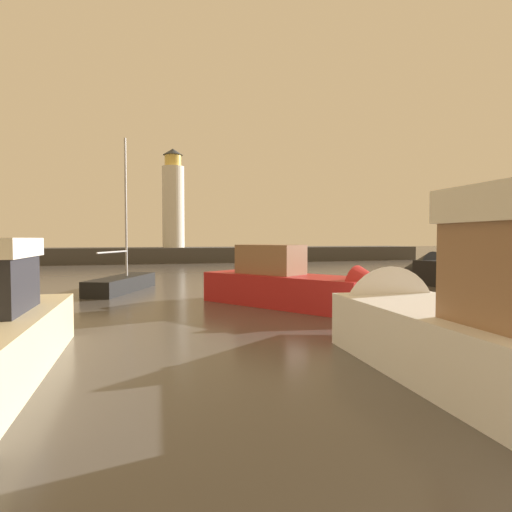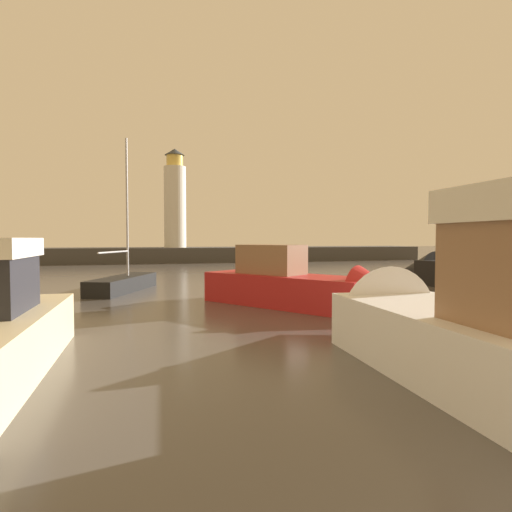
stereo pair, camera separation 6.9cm
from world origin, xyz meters
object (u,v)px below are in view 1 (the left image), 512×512
object	(u,v)px
lighthouse	(173,201)
motorboat_0	(307,288)
motorboat_2	(432,319)
mooring_buoy	(470,293)
sailboat_moored	(122,283)
motorboat_3	(460,269)

from	to	relation	value
lighthouse	motorboat_0	bearing A→B (deg)	-86.40
motorboat_2	mooring_buoy	xyz separation A→B (m)	(7.75, 7.42, -0.61)
lighthouse	sailboat_moored	world-z (taller)	lighthouse
sailboat_moored	mooring_buoy	world-z (taller)	sailboat_moored
motorboat_3	lighthouse	bearing A→B (deg)	113.62
motorboat_0	motorboat_3	distance (m)	12.61
lighthouse	motorboat_2	xyz separation A→B (m)	(2.07, -44.75, -6.37)
motorboat_2	sailboat_moored	size ratio (longest dim) A/B	1.12
mooring_buoy	sailboat_moored	bearing A→B (deg)	150.41
motorboat_2	motorboat_3	xyz separation A→B (m)	(11.90, 12.81, -0.01)
motorboat_0	mooring_buoy	bearing A→B (deg)	-4.39
motorboat_0	mooring_buoy	world-z (taller)	motorboat_0
motorboat_2	mooring_buoy	world-z (taller)	motorboat_2
sailboat_moored	mooring_buoy	distance (m)	17.18
motorboat_3	sailboat_moored	size ratio (longest dim) A/B	1.08
lighthouse	mooring_buoy	distance (m)	39.23
motorboat_2	sailboat_moored	distance (m)	17.46
motorboat_0	sailboat_moored	xyz separation A→B (m)	(-7.44, 7.91, -0.39)
motorboat_2	motorboat_3	bearing A→B (deg)	47.10
motorboat_0	motorboat_3	size ratio (longest dim) A/B	0.98
motorboat_0	motorboat_2	size ratio (longest dim) A/B	0.95
motorboat_0	lighthouse	bearing A→B (deg)	93.60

